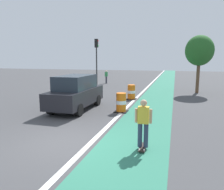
{
  "coord_description": "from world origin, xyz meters",
  "views": [
    {
      "loc": [
        3.72,
        -6.75,
        3.0
      ],
      "look_at": [
        0.53,
        4.21,
        1.1
      ],
      "focal_mm": 35.02,
      "sensor_mm": 36.0,
      "label": 1
    }
  ],
  "objects": [
    {
      "name": "parked_suv_nearest",
      "position": [
        -1.91,
        4.92,
        1.04
      ],
      "size": [
        1.92,
        4.6,
        2.04
      ],
      "color": "black",
      "rests_on": "ground"
    },
    {
      "name": "traffic_barrel_front",
      "position": [
        0.83,
        5.07,
        0.53
      ],
      "size": [
        0.73,
        0.73,
        1.09
      ],
      "color": "orange",
      "rests_on": "ground"
    },
    {
      "name": "skateboarder_on_lane",
      "position": [
        2.77,
        0.21,
        0.91
      ],
      "size": [
        0.57,
        0.81,
        1.69
      ],
      "color": "black",
      "rests_on": "ground"
    },
    {
      "name": "traffic_barrel_mid",
      "position": [
        0.62,
        9.09,
        0.53
      ],
      "size": [
        0.73,
        0.73,
        1.09
      ],
      "color": "orange",
      "rests_on": "ground"
    },
    {
      "name": "traffic_light_corner",
      "position": [
        -4.59,
        15.87,
        3.5
      ],
      "size": [
        0.41,
        0.32,
        5.1
      ],
      "color": "#2D2D2D",
      "rests_on": "ground"
    },
    {
      "name": "ground_plane",
      "position": [
        0.0,
        0.0,
        0.0
      ],
      "size": [
        100.0,
        100.0,
        0.0
      ],
      "primitive_type": "plane",
      "color": "#424244"
    },
    {
      "name": "pedestrian_crossing",
      "position": [
        -4.41,
        18.71,
        0.86
      ],
      "size": [
        0.34,
        0.2,
        1.61
      ],
      "color": "#33333D",
      "rests_on": "ground"
    },
    {
      "name": "lane_divider_stripe",
      "position": [
        0.9,
        12.0,
        0.01
      ],
      "size": [
        0.2,
        80.0,
        0.01
      ],
      "primitive_type": "cube",
      "color": "silver",
      "rests_on": "ground"
    },
    {
      "name": "street_tree_sidewalk",
      "position": [
        5.62,
        13.75,
        3.67
      ],
      "size": [
        2.4,
        2.4,
        5.0
      ],
      "color": "brown",
      "rests_on": "ground"
    },
    {
      "name": "bike_lane_strip",
      "position": [
        2.4,
        12.0,
        0.0
      ],
      "size": [
        2.5,
        80.0,
        0.01
      ],
      "primitive_type": "cube",
      "color": "#2D755B",
      "rests_on": "ground"
    }
  ]
}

